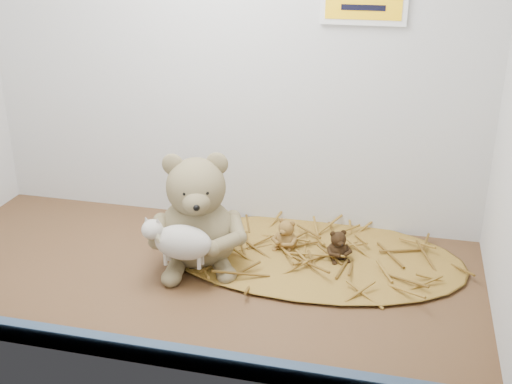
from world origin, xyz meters
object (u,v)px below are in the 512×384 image
(toy_lamb, at_px, (183,242))
(mini_teddy_brown, at_px, (338,244))
(main_teddy, at_px, (197,210))
(mini_teddy_tan, at_px, (287,233))

(toy_lamb, bearing_deg, mini_teddy_brown, 28.94)
(toy_lamb, bearing_deg, main_teddy, 90.00)
(main_teddy, bearing_deg, mini_teddy_brown, -5.35)
(toy_lamb, relative_size, mini_teddy_brown, 2.27)
(toy_lamb, relative_size, mini_teddy_tan, 2.15)
(main_teddy, distance_m, mini_teddy_tan, 0.21)
(mini_teddy_tan, bearing_deg, mini_teddy_brown, 9.64)
(main_teddy, height_order, toy_lamb, main_teddy)
(toy_lamb, xyz_separation_m, mini_teddy_tan, (0.18, 0.18, -0.05))
(mini_teddy_tan, distance_m, mini_teddy_brown, 0.12)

